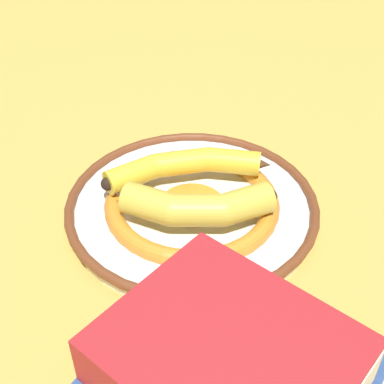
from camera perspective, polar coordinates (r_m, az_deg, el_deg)
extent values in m
plane|color=gold|center=(0.68, -1.09, -0.46)|extent=(2.80, 2.80, 0.00)
cylinder|color=white|center=(0.65, 0.00, -1.90)|extent=(0.29, 0.29, 0.02)
torus|color=orange|center=(0.64, 0.00, -1.13)|extent=(0.21, 0.21, 0.02)
cylinder|color=orange|center=(0.64, 0.00, -1.31)|extent=(0.08, 0.08, 0.00)
torus|color=brown|center=(0.64, 0.00, -1.19)|extent=(0.30, 0.30, 0.01)
cylinder|color=yellow|center=(0.67, 4.46, 3.26)|extent=(0.03, 0.07, 0.03)
cylinder|color=yellow|center=(0.66, -1.10, 3.18)|extent=(0.05, 0.07, 0.03)
cylinder|color=yellow|center=(0.65, -6.40, 1.87)|extent=(0.07, 0.07, 0.03)
sphere|color=yellow|center=(0.67, 1.66, 3.52)|extent=(0.03, 0.03, 0.03)
sphere|color=yellow|center=(0.66, -3.90, 2.82)|extent=(0.03, 0.03, 0.03)
cone|color=#472D19|center=(0.67, 7.27, 2.98)|extent=(0.02, 0.03, 0.02)
sphere|color=black|center=(0.64, -8.98, 0.87)|extent=(0.02, 0.02, 0.02)
cylinder|color=gold|center=(0.60, -4.62, -1.22)|extent=(0.05, 0.07, 0.04)
cylinder|color=gold|center=(0.59, 0.60, -1.97)|extent=(0.04, 0.06, 0.04)
cylinder|color=gold|center=(0.60, 5.80, -1.22)|extent=(0.06, 0.07, 0.04)
sphere|color=gold|center=(0.59, -2.18, -1.97)|extent=(0.04, 0.04, 0.04)
sphere|color=gold|center=(0.59, 3.38, -1.97)|extent=(0.04, 0.04, 0.04)
cone|color=#472D19|center=(0.61, -6.98, -0.50)|extent=(0.04, 0.04, 0.03)
sphere|color=black|center=(0.61, 8.12, -0.50)|extent=(0.02, 0.02, 0.02)
cube|color=#2D4C84|center=(0.42, 4.77, -19.31)|extent=(0.22, 0.23, 0.03)
cube|color=white|center=(0.42, 5.34, -19.59)|extent=(0.21, 0.22, 0.03)
cube|color=#AD2328|center=(0.38, 3.81, -17.44)|extent=(0.20, 0.21, 0.04)
cube|color=white|center=(0.38, 4.31, -17.75)|extent=(0.19, 0.20, 0.04)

